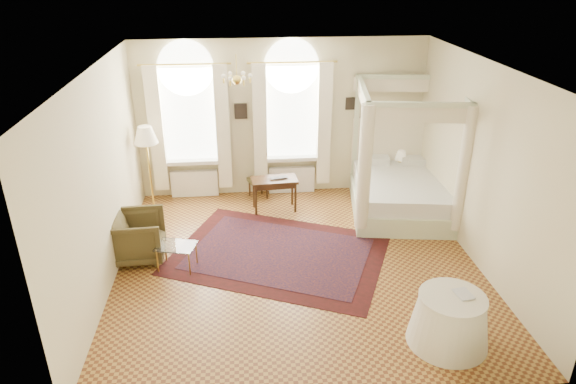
{
  "coord_description": "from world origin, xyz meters",
  "views": [
    {
      "loc": [
        -0.89,
        -7.36,
        4.75
      ],
      "look_at": [
        -0.12,
        0.4,
        1.16
      ],
      "focal_mm": 32.0,
      "sensor_mm": 36.0,
      "label": 1
    }
  ],
  "objects_px": {
    "canopy_bed": "(401,185)",
    "nightstand": "(398,179)",
    "armchair": "(137,237)",
    "side_table": "(449,320)",
    "writing_desk": "(274,183)",
    "floor_lamp": "(146,140)",
    "stool": "(258,182)",
    "coffee_table": "(176,248)"
  },
  "relations": [
    {
      "from": "nightstand",
      "to": "side_table",
      "type": "distance_m",
      "value": 4.88
    },
    {
      "from": "floor_lamp",
      "to": "stool",
      "type": "bearing_deg",
      "value": 11.22
    },
    {
      "from": "stool",
      "to": "floor_lamp",
      "type": "distance_m",
      "value": 2.49
    },
    {
      "from": "canopy_bed",
      "to": "nightstand",
      "type": "relative_size",
      "value": 4.53
    },
    {
      "from": "coffee_table",
      "to": "stool",
      "type": "bearing_deg",
      "value": 60.89
    },
    {
      "from": "coffee_table",
      "to": "floor_lamp",
      "type": "xyz_separation_m",
      "value": [
        -0.69,
        2.21,
        1.15
      ]
    },
    {
      "from": "writing_desk",
      "to": "armchair",
      "type": "height_order",
      "value": "armchair"
    },
    {
      "from": "canopy_bed",
      "to": "stool",
      "type": "height_order",
      "value": "canopy_bed"
    },
    {
      "from": "canopy_bed",
      "to": "nightstand",
      "type": "xyz_separation_m",
      "value": [
        0.25,
        0.96,
        -0.29
      ]
    },
    {
      "from": "canopy_bed",
      "to": "floor_lamp",
      "type": "relative_size",
      "value": 1.46
    },
    {
      "from": "nightstand",
      "to": "stool",
      "type": "xyz_separation_m",
      "value": [
        -3.07,
        0.0,
        0.07
      ]
    },
    {
      "from": "writing_desk",
      "to": "side_table",
      "type": "height_order",
      "value": "side_table"
    },
    {
      "from": "stool",
      "to": "coffee_table",
      "type": "height_order",
      "value": "stool"
    },
    {
      "from": "coffee_table",
      "to": "side_table",
      "type": "height_order",
      "value": "side_table"
    },
    {
      "from": "armchair",
      "to": "side_table",
      "type": "xyz_separation_m",
      "value": [
        4.48,
        -2.58,
        -0.05
      ]
    },
    {
      "from": "canopy_bed",
      "to": "stool",
      "type": "bearing_deg",
      "value": 161.13
    },
    {
      "from": "armchair",
      "to": "canopy_bed",
      "type": "bearing_deg",
      "value": -78.17
    },
    {
      "from": "floor_lamp",
      "to": "armchair",
      "type": "bearing_deg",
      "value": -90.0
    },
    {
      "from": "canopy_bed",
      "to": "nightstand",
      "type": "bearing_deg",
      "value": 75.66
    },
    {
      "from": "floor_lamp",
      "to": "side_table",
      "type": "xyz_separation_m",
      "value": [
        4.48,
        -4.4,
        -1.17
      ]
    },
    {
      "from": "canopy_bed",
      "to": "writing_desk",
      "type": "relative_size",
      "value": 2.77
    },
    {
      "from": "stool",
      "to": "canopy_bed",
      "type": "bearing_deg",
      "value": -18.87
    },
    {
      "from": "stool",
      "to": "coffee_table",
      "type": "distance_m",
      "value": 3.01
    },
    {
      "from": "writing_desk",
      "to": "stool",
      "type": "height_order",
      "value": "writing_desk"
    },
    {
      "from": "writing_desk",
      "to": "floor_lamp",
      "type": "relative_size",
      "value": 0.53
    },
    {
      "from": "nightstand",
      "to": "side_table",
      "type": "bearing_deg",
      "value": -98.74
    },
    {
      "from": "writing_desk",
      "to": "stool",
      "type": "bearing_deg",
      "value": 116.21
    },
    {
      "from": "stool",
      "to": "armchair",
      "type": "bearing_deg",
      "value": -133.81
    },
    {
      "from": "canopy_bed",
      "to": "armchair",
      "type": "xyz_separation_m",
      "value": [
        -4.98,
        -1.28,
        -0.17
      ]
    },
    {
      "from": "stool",
      "to": "coffee_table",
      "type": "xyz_separation_m",
      "value": [
        -1.47,
        -2.63,
        0.02
      ]
    },
    {
      "from": "armchair",
      "to": "side_table",
      "type": "height_order",
      "value": "armchair"
    },
    {
      "from": "writing_desk",
      "to": "floor_lamp",
      "type": "height_order",
      "value": "floor_lamp"
    },
    {
      "from": "armchair",
      "to": "side_table",
      "type": "relative_size",
      "value": 0.84
    },
    {
      "from": "writing_desk",
      "to": "armchair",
      "type": "bearing_deg",
      "value": -146.57
    },
    {
      "from": "nightstand",
      "to": "side_table",
      "type": "xyz_separation_m",
      "value": [
        -0.74,
        -4.83,
        0.07
      ]
    },
    {
      "from": "stool",
      "to": "floor_lamp",
      "type": "bearing_deg",
      "value": -168.78
    },
    {
      "from": "canopy_bed",
      "to": "armchair",
      "type": "bearing_deg",
      "value": -165.54
    },
    {
      "from": "writing_desk",
      "to": "stool",
      "type": "xyz_separation_m",
      "value": [
        -0.31,
        0.62,
        -0.22
      ]
    },
    {
      "from": "nightstand",
      "to": "writing_desk",
      "type": "xyz_separation_m",
      "value": [
        -2.76,
        -0.62,
        0.3
      ]
    },
    {
      "from": "canopy_bed",
      "to": "floor_lamp",
      "type": "height_order",
      "value": "canopy_bed"
    },
    {
      "from": "floor_lamp",
      "to": "side_table",
      "type": "distance_m",
      "value": 6.39
    },
    {
      "from": "nightstand",
      "to": "floor_lamp",
      "type": "xyz_separation_m",
      "value": [
        -5.23,
        -0.43,
        1.24
      ]
    }
  ]
}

